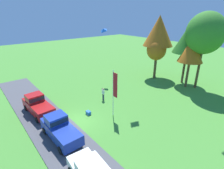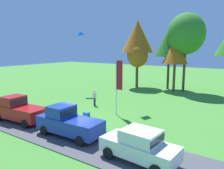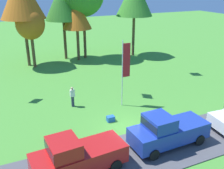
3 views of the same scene
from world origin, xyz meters
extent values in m
plane|color=#478E33|center=(0.00, 0.00, 0.00)|extent=(120.00, 120.00, 0.00)
cube|color=#4C4C51|center=(0.00, -2.59, 0.03)|extent=(36.00, 4.40, 0.06)
cube|color=red|center=(-4.37, -2.62, 0.90)|extent=(5.11, 2.22, 1.00)
cube|color=red|center=(-5.17, -2.67, 1.80)|extent=(1.61, 1.85, 0.80)
cube|color=#19232D|center=(-5.17, -2.67, 1.80)|extent=(1.64, 1.82, 0.44)
cylinder|color=black|center=(-6.13, -1.83, 0.40)|extent=(0.69, 0.28, 0.68)
cylinder|color=black|center=(-2.62, -3.41, 0.40)|extent=(0.69, 0.28, 0.68)
cylinder|color=black|center=(-2.73, -1.61, 0.40)|extent=(0.69, 0.28, 0.68)
cube|color=#1E389E|center=(1.44, -2.52, 0.90)|extent=(5.05, 2.02, 1.00)
cube|color=#1E389E|center=(0.64, -2.54, 1.80)|extent=(1.54, 1.80, 0.80)
cube|color=#19232D|center=(0.64, -2.54, 1.80)|extent=(1.57, 1.76, 0.44)
cylinder|color=black|center=(-0.24, -3.47, 0.40)|extent=(0.69, 0.26, 0.68)
cylinder|color=black|center=(-0.28, -1.66, 0.40)|extent=(0.69, 0.26, 0.68)
cylinder|color=black|center=(3.16, -3.38, 0.40)|extent=(0.69, 0.26, 0.68)
cylinder|color=black|center=(3.11, -1.58, 0.40)|extent=(0.69, 0.26, 0.68)
cube|color=white|center=(7.18, -2.96, 0.80)|extent=(4.53, 2.14, 0.80)
cube|color=white|center=(7.28, -2.96, 1.55)|extent=(2.12, 1.79, 0.70)
cube|color=#19232D|center=(7.28, -2.96, 1.55)|extent=(2.16, 1.76, 0.38)
cylinder|color=black|center=(5.63, -3.69, 0.40)|extent=(0.70, 0.29, 0.68)
cylinder|color=black|center=(5.76, -1.99, 0.40)|extent=(0.70, 0.29, 0.68)
cylinder|color=black|center=(8.74, -2.22, 0.40)|extent=(0.70, 0.29, 0.68)
cylinder|color=#2D334C|center=(-2.44, 5.22, 0.44)|extent=(0.24, 0.24, 0.88)
cube|color=white|center=(-2.44, 5.22, 1.18)|extent=(0.36, 0.22, 0.60)
sphere|color=tan|center=(-2.44, 5.22, 1.60)|extent=(0.22, 0.22, 0.22)
cylinder|color=brown|center=(-4.04, 18.33, 2.80)|extent=(0.36, 0.36, 5.60)
cone|color=#B25B19|center=(-4.04, 18.33, 8.12)|extent=(5.04, 5.04, 5.04)
cylinder|color=brown|center=(-3.53, 17.46, 1.82)|extent=(0.36, 0.36, 3.64)
ellipsoid|color=#B25B19|center=(-3.53, 17.46, 5.11)|extent=(3.28, 3.28, 3.60)
cylinder|color=brown|center=(0.84, 19.38, 2.52)|extent=(0.36, 0.36, 5.05)
cone|color=#2D7023|center=(0.84, 19.38, 7.32)|extent=(4.54, 4.54, 4.54)
cylinder|color=brown|center=(2.19, 18.13, 2.03)|extent=(0.36, 0.36, 4.06)
cone|color=#B25B19|center=(2.19, 18.13, 5.89)|extent=(3.65, 3.65, 3.65)
cylinder|color=brown|center=(3.37, 18.90, 2.95)|extent=(0.36, 0.36, 5.89)
ellipsoid|color=#387F28|center=(3.37, 18.90, 8.28)|extent=(5.30, 5.30, 5.83)
cylinder|color=silver|center=(1.33, 3.78, 2.73)|extent=(0.08, 0.08, 5.46)
cube|color=red|center=(1.68, 3.78, 3.82)|extent=(0.64, 0.04, 2.73)
cube|color=blue|center=(-0.62, 1.70, 0.20)|extent=(0.56, 0.40, 0.40)
pyramid|color=blue|center=(-8.83, 10.20, 8.38)|extent=(1.16, 1.23, 0.77)
camera|label=1|loc=(14.54, -7.29, 10.86)|focal=28.00mm
camera|label=2|loc=(12.27, -13.25, 6.33)|focal=35.00mm
camera|label=3|loc=(-7.54, -13.75, 9.59)|focal=42.00mm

